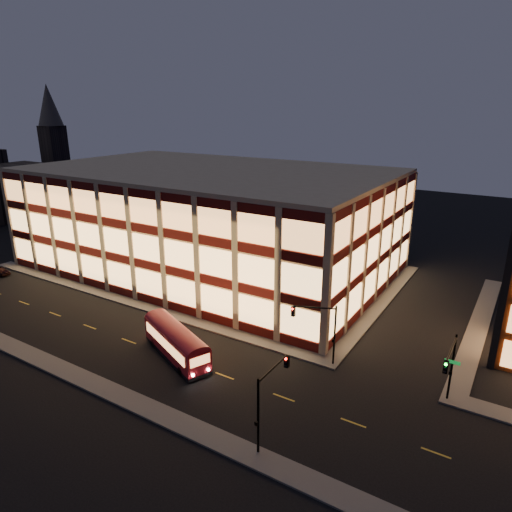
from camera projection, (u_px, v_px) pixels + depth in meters
The scene contains 13 objects.
ground at pixel (143, 311), 53.43m from camera, with size 200.00×200.00×0.00m, color black.
sidewalk_office_south at pixel (131, 302), 55.72m from camera, with size 54.00×2.00×0.15m, color #514F4C.
sidewalk_office_east at pixel (381, 302), 55.64m from camera, with size 2.00×30.00×0.15m, color #514F4C.
sidewalk_tower_west at pixel (479, 324), 50.14m from camera, with size 2.00×30.00×0.15m, color #514F4C.
sidewalk_near at pixel (43, 360), 42.92m from camera, with size 100.00×2.00×0.15m, color #514F4C.
office_building at pixel (209, 219), 66.26m from camera, with size 50.45×30.45×14.50m.
church_tower at pixel (56, 162), 117.85m from camera, with size 5.00×5.00×18.00m, color #2D2621.
church_spire at pixel (48, 105), 113.44m from camera, with size 6.00×6.00×10.00m, color #4C473F.
traffic_signal_far at pixel (319, 324), 41.23m from camera, with size 3.79×1.87×6.00m.
traffic_signal_right at pixel (450, 364), 34.90m from camera, with size 1.20×4.37×6.00m.
traffic_signal_near at pixel (269, 391), 31.49m from camera, with size 0.32×4.45×6.00m.
trolley_bus at pixel (176, 341), 43.06m from camera, with size 9.68×5.97×3.22m.
parked_car_0 at pixel (0, 271), 64.62m from camera, with size 1.40×3.48×1.18m, color black.
Camera 1 is at (36.90, -34.42, 22.94)m, focal length 32.00 mm.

